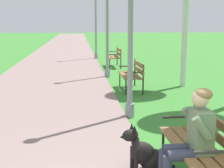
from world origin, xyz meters
TOP-DOWN VIEW (x-y plane):
  - paved_path at (-2.15, 24.00)m, footprint 3.89×60.00m
  - park_bench_near at (0.34, 1.44)m, footprint 0.55×1.50m
  - park_bench_mid at (0.41, 7.26)m, footprint 0.55×1.50m
  - park_bench_far at (0.45, 12.54)m, footprint 0.55×1.50m
  - person_seated_on_near_bench at (0.13, 1.17)m, footprint 0.74×0.49m
  - dog_black at (-0.31, 1.65)m, footprint 0.82×0.39m
  - lamp_post_near at (-0.12, 4.36)m, footprint 0.24×0.24m
  - lamp_post_mid at (-0.14, 9.67)m, footprint 0.24×0.24m
  - lamp_post_far at (-0.21, 15.89)m, footprint 0.24×0.24m

SIDE VIEW (x-z plane):
  - paved_path at x=-2.15m, z-range 0.00..0.04m
  - dog_black at x=-0.31m, z-range -0.09..0.61m
  - park_bench_near at x=0.34m, z-range 0.09..0.94m
  - park_bench_mid at x=0.41m, z-range 0.09..0.94m
  - park_bench_far at x=0.45m, z-range 0.09..0.94m
  - person_seated_on_near_bench at x=0.13m, z-range 0.06..1.31m
  - lamp_post_mid at x=-0.14m, z-range 0.07..4.31m
  - lamp_post_near at x=-0.12m, z-range 0.08..4.68m
  - lamp_post_far at x=-0.21m, z-range 0.08..4.70m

